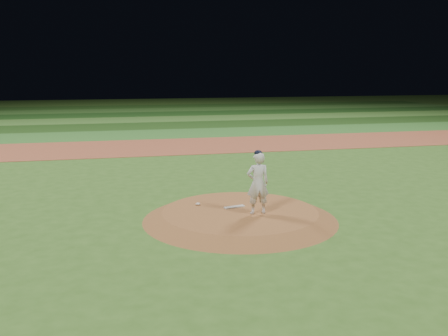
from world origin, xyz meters
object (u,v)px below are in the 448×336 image
(rosin_bag, at_px, (198,204))
(pitcher_on_mound, at_px, (258,183))
(pitching_rubber, at_px, (234,207))
(pitchers_mound, at_px, (240,215))

(rosin_bag, relative_size, pitcher_on_mound, 0.08)
(pitching_rubber, bearing_deg, pitcher_on_mound, -71.83)
(pitching_rubber, relative_size, pitcher_on_mound, 0.35)
(pitching_rubber, relative_size, rosin_bag, 4.63)
(rosin_bag, bearing_deg, pitching_rubber, -25.57)
(rosin_bag, height_order, pitcher_on_mound, pitcher_on_mound)
(pitchers_mound, relative_size, pitcher_on_mound, 3.08)
(pitchers_mound, xyz_separation_m, rosin_bag, (-1.06, 0.86, 0.16))
(rosin_bag, bearing_deg, pitchers_mound, -39.06)
(pitchers_mound, height_order, rosin_bag, rosin_bag)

